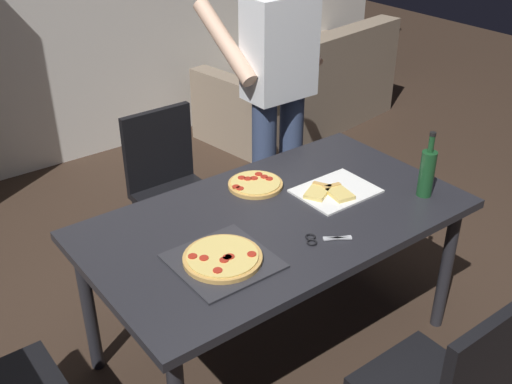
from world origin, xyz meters
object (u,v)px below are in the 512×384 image
Objects in this scene: person_serving_pizza at (277,87)px; second_pizza_plain at (255,184)px; chair_far_side at (170,180)px; couch at (303,92)px; wine_bottle at (427,172)px; dining_table at (276,229)px; pepperoni_pizza_on_tray at (223,259)px; kitchen_scissors at (321,239)px.

person_serving_pizza reaches higher than second_pizza_plain.
chair_far_side reaches higher than couch.
person_serving_pizza is 0.74m from second_pizza_plain.
couch is 5.71× the size of wine_bottle.
pepperoni_pizza_on_tray is at bearing -159.75° from dining_table.
couch reaches higher than second_pizza_plain.
person_serving_pizza is at bearing 93.53° from wine_bottle.
chair_far_side is 0.51× the size of person_serving_pizza.
dining_table is 0.74m from wine_bottle.
chair_far_side is 0.80m from person_serving_pizza.
person_serving_pizza is 9.16× the size of kitchen_scissors.
second_pizza_plain is at bearing 72.45° from dining_table.
couch is at bearing 28.31° from chair_far_side.
couch is 1.94m from person_serving_pizza.
wine_bottle is 1.65× the size of kitchen_scissors.
wine_bottle reaches higher than dining_table.
second_pizza_plain is (0.08, 0.27, 0.08)m from dining_table.
kitchen_scissors is (-1.89, -2.25, 0.45)m from couch.
chair_far_side is 2.85× the size of wine_bottle.
dining_table is 0.42m from pepperoni_pizza_on_tray.
wine_bottle is at bearing -119.01° from couch.
chair_far_side is 0.50× the size of couch.
pepperoni_pizza_on_tray is 1.42× the size of second_pizza_plain.
couch is 3.16m from pepperoni_pizza_on_tray.
couch is at bearing 46.15° from dining_table.
second_pizza_plain reaches higher than dining_table.
kitchen_scissors is (0.02, -0.26, 0.08)m from dining_table.
wine_bottle is (-1.25, -2.26, 0.57)m from couch.
dining_table is 1.00m from person_serving_pizza.
dining_table is 0.29m from second_pizza_plain.
chair_far_side is 1.44m from wine_bottle.
dining_table is 0.27m from kitchen_scissors.
person_serving_pizza is 1.34m from pepperoni_pizza_on_tray.
kitchen_scissors is 0.53m from second_pizza_plain.
chair_far_side is 0.74m from second_pizza_plain.
chair_far_side is at bearing 159.67° from person_serving_pizza.
dining_table is 5.32× the size of wine_bottle.
wine_bottle is at bearing -7.07° from pepperoni_pizza_on_tray.
person_serving_pizza is 1.18m from kitchen_scissors.
person_serving_pizza reaches higher than wine_bottle.
chair_far_side reaches higher than second_pizza_plain.
couch is at bearing 42.87° from pepperoni_pizza_on_tray.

